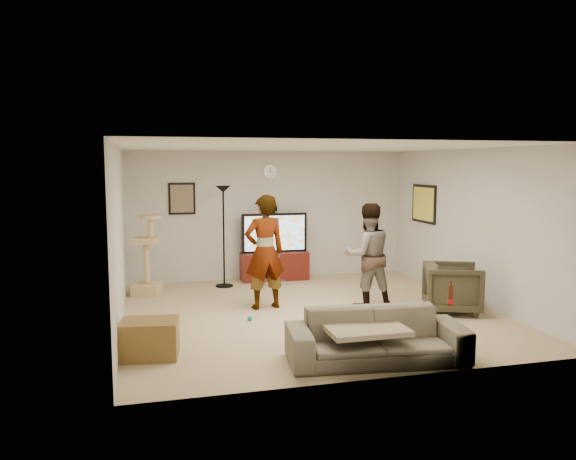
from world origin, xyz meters
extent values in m
cube|color=tan|center=(0.00, 0.00, -0.01)|extent=(5.50, 5.50, 0.02)
cube|color=white|center=(0.00, 0.00, 2.51)|extent=(5.50, 5.50, 0.02)
cube|color=beige|center=(0.00, 2.75, 1.25)|extent=(5.50, 0.04, 2.50)
cube|color=beige|center=(0.00, -2.75, 1.25)|extent=(5.50, 0.04, 2.50)
cube|color=beige|center=(-2.75, 0.00, 1.25)|extent=(0.04, 5.50, 2.50)
cube|color=beige|center=(2.75, 0.00, 1.25)|extent=(0.04, 5.50, 2.50)
cylinder|color=white|center=(0.00, 2.72, 2.10)|extent=(0.26, 0.04, 0.26)
cube|color=black|center=(0.00, 2.69, 1.38)|extent=(0.25, 0.10, 0.10)
cube|color=#72614C|center=(-1.70, 2.73, 1.60)|extent=(0.42, 0.03, 0.52)
cube|color=#F6D34B|center=(2.73, 1.60, 1.50)|extent=(0.03, 0.78, 0.62)
cube|color=#4A140D|center=(0.03, 2.50, 0.27)|extent=(1.30, 0.45, 0.54)
cube|color=#B8B8B9|center=(-0.06, 2.11, 0.04)|extent=(0.40, 0.30, 0.07)
cube|color=black|center=(0.03, 2.50, 0.92)|extent=(1.28, 0.08, 0.76)
cube|color=#46D3F6|center=(0.03, 2.46, 0.92)|extent=(1.18, 0.01, 0.67)
cylinder|color=black|center=(-1.00, 2.14, 0.93)|extent=(0.32, 0.32, 1.85)
cube|color=tan|center=(-2.39, 1.81, 0.70)|extent=(0.57, 0.57, 1.40)
imported|color=#B2B2B2|center=(-0.61, 0.42, 0.89)|extent=(0.71, 0.52, 1.78)
imported|color=#2F5F81|center=(0.98, 0.11, 0.82)|extent=(0.82, 0.65, 1.64)
imported|color=#66614F|center=(0.11, -2.25, 0.30)|extent=(2.11, 1.03, 0.59)
cube|color=tan|center=(-0.03, -2.25, 0.40)|extent=(0.90, 0.71, 0.06)
cylinder|color=#411909|center=(1.04, -2.25, 0.72)|extent=(0.06, 0.06, 0.25)
imported|color=#343121|center=(2.11, -0.54, 0.37)|extent=(1.06, 1.05, 0.75)
cube|color=brown|center=(-2.40, -1.44, 0.22)|extent=(0.72, 0.58, 0.44)
sphere|color=#15798E|center=(-0.98, -0.25, 0.04)|extent=(0.07, 0.07, 0.07)
camera|label=1|loc=(-2.45, -8.04, 2.26)|focal=35.17mm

